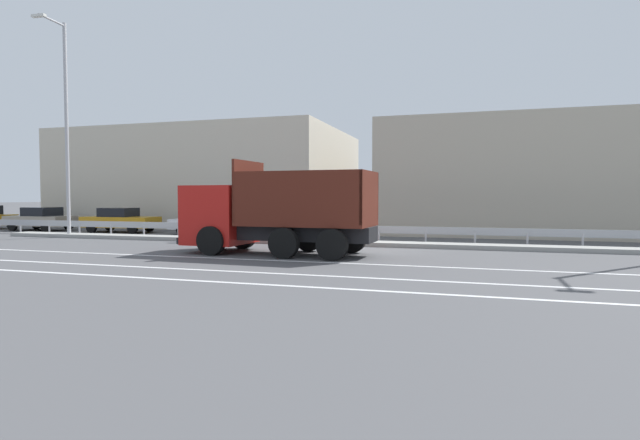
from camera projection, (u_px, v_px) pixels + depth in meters
ground_plane at (366, 250)px, 19.48m from camera, size 320.00×320.00×0.00m
lane_strip_0 at (260, 260)px, 16.38m from camera, size 70.02×0.16×0.01m
lane_strip_1 at (222, 271)px, 13.95m from camera, size 70.02×0.16×0.01m
lane_strip_2 at (190, 280)px, 12.36m from camera, size 70.02×0.16×0.01m
median_island at (374, 244)px, 21.09m from camera, size 38.51×1.10×0.18m
median_guardrail at (379, 231)px, 22.13m from camera, size 70.02×0.09×0.78m
dump_truck at (257, 218)px, 18.35m from camera, size 7.12×2.93×3.39m
median_road_sign at (215, 213)px, 23.22m from camera, size 0.86×0.16×2.39m
street_lamp_0 at (65, 122)px, 25.24m from camera, size 0.71×1.90×10.84m
parked_car_1 at (41, 219)px, 30.75m from camera, size 4.07×2.01×1.43m
parked_car_2 at (120, 220)px, 29.13m from camera, size 4.45×1.90×1.43m
parked_car_3 at (212, 222)px, 27.37m from camera, size 4.51×2.12×1.40m
background_building_0 at (213, 179)px, 37.61m from camera, size 19.47×12.98×6.76m
background_building_1 at (546, 179)px, 30.19m from camera, size 18.64×14.25×6.25m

